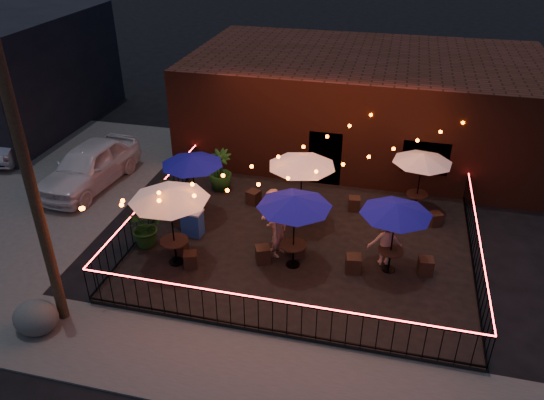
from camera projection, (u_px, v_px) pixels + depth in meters
The scene contains 38 objects.
ground at pixel (289, 287), 14.80m from camera, with size 110.00×110.00×0.00m, color black.
patio at pixel (303, 245), 16.44m from camera, with size 10.00×8.00×0.15m, color black.
sidewalk at pixel (259, 375), 12.05m from camera, with size 18.00×2.50×0.05m, color #494743.
parking_lot at pixel (10, 176), 20.64m from camera, with size 11.00×12.00×0.02m, color #494743.
brick_building at pixel (364, 103), 22.01m from camera, with size 14.00×8.00×4.00m.
utility_pole at pixel (30, 181), 11.73m from camera, with size 0.26×0.26×8.00m, color #352015.
fence_front at pixel (273, 317), 12.78m from camera, with size 10.00×0.04×1.04m.
fence_left at pixel (152, 209), 17.18m from camera, with size 0.04×8.00×1.04m.
fence_right at pixel (476, 252), 15.12m from camera, with size 0.04×8.00×1.04m.
festoon_lights at pixel (269, 176), 15.18m from camera, with size 10.02×8.72×1.32m.
cafe_table_0 at pixel (169, 195), 14.41m from camera, with size 2.86×2.86×2.47m.
cafe_table_1 at pixel (192, 161), 16.81m from camera, with size 2.12×2.12×2.22m.
cafe_table_2 at pixel (294, 202), 14.37m from camera, with size 2.59×2.59×2.31m.
cafe_table_3 at pixel (302, 162), 16.41m from camera, with size 2.45×2.45×2.38m.
cafe_table_4 at pixel (396, 210), 14.23m from camera, with size 2.29×2.29×2.19m.
cafe_table_5 at pixel (423, 159), 17.09m from camera, with size 2.34×2.34×2.15m.
bistro_chair_0 at pixel (180, 246), 15.83m from camera, with size 0.41×0.41×0.49m, color black.
bistro_chair_1 at pixel (191, 260), 15.27m from camera, with size 0.38×0.38×0.45m, color black.
bistro_chair_2 at pixel (188, 198), 18.38m from camera, with size 0.37×0.37×0.44m, color black.
bistro_chair_3 at pixel (254, 197), 18.40m from camera, with size 0.41×0.41×0.48m, color black.
bistro_chair_4 at pixel (263, 254), 15.47m from camera, with size 0.41×0.41×0.49m, color black.
bistro_chair_5 at pixel (298, 249), 15.73m from camera, with size 0.38×0.38×0.45m, color black.
bistro_chair_6 at pixel (291, 198), 18.36m from camera, with size 0.38×0.38×0.45m, color black.
bistro_chair_7 at pixel (354, 204), 18.04m from camera, with size 0.39×0.39×0.46m, color black.
bistro_chair_8 at pixel (353, 264), 15.06m from camera, with size 0.42×0.42×0.50m, color black.
bistro_chair_9 at pixel (425, 266), 14.99m from camera, with size 0.40×0.40×0.48m, color black.
bistro_chair_10 at pixel (376, 213), 17.50m from camera, with size 0.41×0.41×0.48m, color black.
bistro_chair_11 at pixel (435, 219), 17.21m from camera, with size 0.37×0.37×0.43m, color black.
patron_a at pixel (279, 231), 15.49m from camera, with size 0.60×0.39×1.63m, color tan.
patron_b at pixel (272, 220), 15.72m from camera, with size 0.95×0.74×1.96m, color tan.
patron_c at pixel (385, 241), 15.12m from camera, with size 1.00×0.58×1.55m, color #D8A58E.
potted_shrub_a at pixel (146, 228), 15.99m from camera, with size 1.14×0.99×1.27m, color #13400F.
potted_shrub_b at pixel (171, 195), 17.50m from camera, with size 0.82×0.66×1.49m, color #133B0D.
potted_shrub_c at pixel (220, 170), 19.06m from camera, with size 0.85×0.85×1.52m, color #133E14.
cooler at pixel (192, 223), 16.60m from camera, with size 0.69×0.52×0.87m.
boulder at pixel (36, 318), 13.14m from camera, with size 1.01×0.86×0.79m, color #4F4F49.
car_white at pixel (89, 166), 19.62m from camera, with size 1.89×4.69×1.60m, color silver.
car_silver at pixel (17, 134), 22.32m from camera, with size 1.58×4.54×1.49m, color #A7A5AE.
Camera 1 is at (2.29, -11.40, 9.48)m, focal length 35.00 mm.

